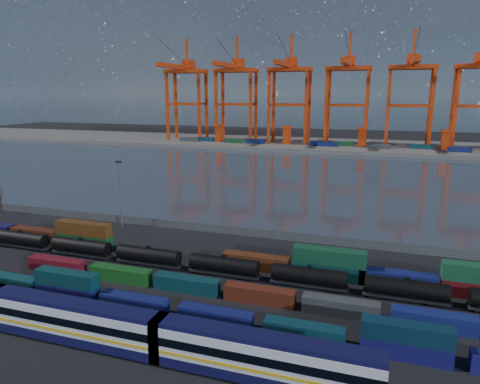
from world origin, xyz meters
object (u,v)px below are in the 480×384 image
(bare_tree, at_px, (0,200))
(gantry_cranes, at_px, (318,78))
(passenger_train, at_px, (73,321))
(tanker_string, at_px, (309,277))

(bare_tree, relative_size, gantry_cranes, 0.04)
(passenger_train, xyz_separation_m, bare_tree, (-61.38, 46.07, 0.89))
(passenger_train, distance_m, bare_tree, 76.75)
(tanker_string, xyz_separation_m, bare_tree, (-88.74, 20.01, 1.77))
(tanker_string, bearing_deg, bare_tree, 167.29)
(bare_tree, height_order, gantry_cranes, gantry_cranes)
(passenger_train, relative_size, gantry_cranes, 0.40)
(bare_tree, distance_m, gantry_cranes, 191.84)
(passenger_train, xyz_separation_m, gantry_cranes, (-0.72, 224.08, 38.76))
(passenger_train, height_order, bare_tree, bare_tree)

